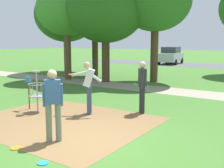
{
  "coord_description": "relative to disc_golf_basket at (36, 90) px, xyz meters",
  "views": [
    {
      "loc": [
        4.05,
        -4.67,
        2.33
      ],
      "look_at": [
        -0.82,
        2.52,
        1.0
      ],
      "focal_mm": 43.87,
      "sensor_mm": 36.0,
      "label": 1
    }
  ],
  "objects": [
    {
      "name": "ground_plane",
      "position": [
        3.14,
        -1.39,
        -0.75
      ],
      "size": [
        160.0,
        160.0,
        0.0
      ],
      "primitive_type": "plane",
      "color": "#3D6B28"
    },
    {
      "name": "dirt_tee_pad",
      "position": [
        1.49,
        -0.36,
        -0.75
      ],
      "size": [
        5.21,
        4.28,
        0.01
      ],
      "primitive_type": "cube",
      "color": "brown",
      "rests_on": "ground"
    },
    {
      "name": "disc_golf_basket",
      "position": [
        0.0,
        0.0,
        0.0
      ],
      "size": [
        0.98,
        0.58,
        1.39
      ],
      "color": "#9E9EA3",
      "rests_on": "ground"
    },
    {
      "name": "player_foreground_watching",
      "position": [
        1.65,
        0.76,
        0.23
      ],
      "size": [
        1.14,
        0.56,
        1.71
      ],
      "color": "#384260",
      "rests_on": "ground"
    },
    {
      "name": "player_throwing",
      "position": [
        3.03,
        1.85,
        0.21
      ],
      "size": [
        0.45,
        0.47,
        1.71
      ],
      "color": "#232328",
      "rests_on": "ground"
    },
    {
      "name": "player_waiting_left",
      "position": [
        2.57,
        -1.68,
        0.21
      ],
      "size": [
        0.45,
        0.45,
        1.71
      ],
      "color": "slate",
      "rests_on": "ground"
    },
    {
      "name": "frisbee_near_basket",
      "position": [
        3.28,
        -2.67,
        -0.74
      ],
      "size": [
        0.22,
        0.22,
        0.02
      ],
      "primitive_type": "cylinder",
      "color": "#1E93DB",
      "rests_on": "ground"
    },
    {
      "name": "frisbee_by_tee",
      "position": [
        2.2,
        -2.47,
        -0.74
      ],
      "size": [
        0.25,
        0.25,
        0.02
      ],
      "primitive_type": "cylinder",
      "color": "orange",
      "rests_on": "ground"
    },
    {
      "name": "tree_near_right",
      "position": [
        -4.82,
        6.69,
        3.52
      ],
      "size": [
        3.72,
        3.72,
        5.89
      ],
      "color": "brown",
      "rests_on": "ground"
    },
    {
      "name": "tree_mid_left",
      "position": [
        -7.81,
        9.79,
        3.62
      ],
      "size": [
        4.79,
        4.79,
        6.43
      ],
      "color": "#4C3823",
      "rests_on": "ground"
    },
    {
      "name": "tree_mid_center",
      "position": [
        -4.4,
        8.97,
        3.1
      ],
      "size": [
        3.26,
        3.26,
        5.28
      ],
      "color": "#4C3823",
      "rests_on": "ground"
    },
    {
      "name": "tree_mid_right",
      "position": [
        0.17,
        8.74,
        3.9
      ],
      "size": [
        4.12,
        4.12,
        6.44
      ],
      "color": "#4C3823",
      "rests_on": "ground"
    },
    {
      "name": "tree_far_left",
      "position": [
        -2.24,
        7.19,
        3.48
      ],
      "size": [
        4.62,
        4.62,
        6.22
      ],
      "color": "#4C3823",
      "rests_on": "ground"
    },
    {
      "name": "parked_car_leftmost",
      "position": [
        -4.23,
        22.23,
        0.17
      ],
      "size": [
        2.31,
        4.37,
        1.84
      ],
      "color": "#B2B7BC",
      "rests_on": "ground"
    },
    {
      "name": "gravel_path",
      "position": [
        3.14,
        6.32,
        -0.75
      ],
      "size": [
        40.0,
        1.92,
        0.0
      ],
      "primitive_type": "cube",
      "color": "gray",
      "rests_on": "ground"
    }
  ]
}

